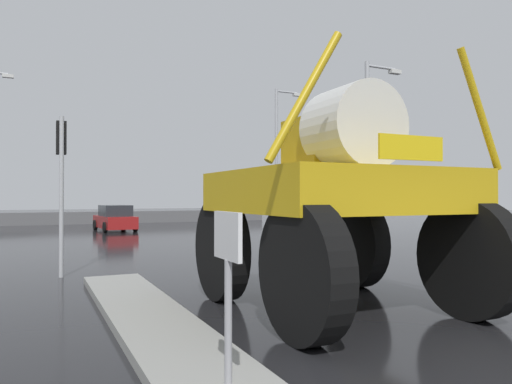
{
  "coord_description": "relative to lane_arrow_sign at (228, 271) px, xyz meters",
  "views": [
    {
      "loc": [
        -5.18,
        -3.06,
        2.03
      ],
      "look_at": [
        -0.07,
        7.93,
        2.14
      ],
      "focal_mm": 33.75,
      "sensor_mm": 36.0,
      "label": 1
    }
  ],
  "objects": [
    {
      "name": "lane_arrow_sign",
      "position": [
        0.0,
        0.0,
        0.0
      ],
      "size": [
        0.07,
        0.6,
        1.74
      ],
      "color": "#99999E",
      "rests_on": "median_island"
    },
    {
      "name": "traffic_signal_near_right",
      "position": [
        7.81,
        9.07,
        1.41
      ],
      "size": [
        0.24,
        0.54,
        3.78
      ],
      "color": "#A8AAAF",
      "rests_on": "ground"
    },
    {
      "name": "streetlight_near_right",
      "position": [
        10.5,
        11.25,
        2.76
      ],
      "size": [
        1.74,
        0.24,
        7.37
      ],
      "color": "#A8AAAF",
      "rests_on": "ground"
    },
    {
      "name": "streetlight_far_right",
      "position": [
        11.57,
        21.16,
        3.3
      ],
      "size": [
        1.74,
        0.24,
        8.43
      ],
      "color": "#A8AAAF",
      "rests_on": "ground"
    },
    {
      "name": "roadside_barrier",
      "position": [
        3.56,
        33.19,
        -0.9
      ],
      "size": [
        25.34,
        0.24,
        0.9
      ],
      "primitive_type": "cube",
      "color": "#59595B",
      "rests_on": "ground"
    },
    {
      "name": "bare_tree_right",
      "position": [
        12.69,
        15.55,
        3.3
      ],
      "size": [
        2.81,
        2.81,
        5.92
      ],
      "color": "#473828",
      "rests_on": "ground"
    },
    {
      "name": "traffic_signal_near_left",
      "position": [
        -0.97,
        9.06,
        1.61
      ],
      "size": [
        0.24,
        0.54,
        4.05
      ],
      "color": "#A8AAAF",
      "rests_on": "ground"
    },
    {
      "name": "ground_plane",
      "position": [
        3.56,
        16.96,
        -1.35
      ],
      "size": [
        120.0,
        120.0,
        0.0
      ],
      "primitive_type": "plane",
      "color": "black"
    },
    {
      "name": "oversize_sprayer",
      "position": [
        3.34,
        3.16,
        0.61
      ],
      "size": [
        4.41,
        5.14,
        4.44
      ],
      "rotation": [
        0.0,
        0.0,
        1.57
      ],
      "color": "black",
      "rests_on": "ground"
    },
    {
      "name": "median_island",
      "position": [
        0.09,
        3.3,
        -1.27
      ],
      "size": [
        1.25,
        8.96,
        0.15
      ],
      "primitive_type": "cube",
      "color": "gray",
      "rests_on": "ground"
    },
    {
      "name": "sedan_ahead",
      "position": [
        2.79,
        25.22,
        -0.63
      ],
      "size": [
        2.15,
        4.23,
        1.52
      ],
      "rotation": [
        0.0,
        0.0,
        1.65
      ],
      "color": "maroon",
      "rests_on": "ground"
    }
  ]
}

